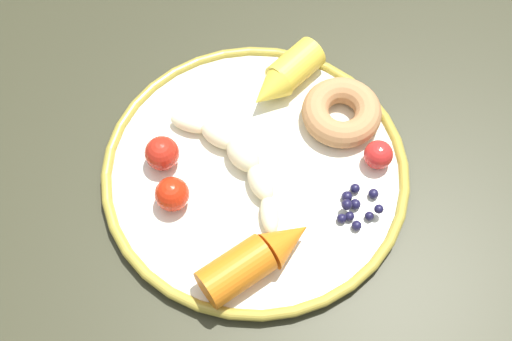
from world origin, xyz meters
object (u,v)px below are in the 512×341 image
object	(u,v)px
plate	(256,172)
tomato_far	(162,153)
dining_table	(251,235)
carrot_orange	(259,258)
blueberry_pile	(357,205)
carrot_yellow	(284,76)
donut	(342,112)
tomato_mid	(378,155)
tomato_near	(172,194)
banana	(237,160)

from	to	relation	value
plate	tomato_far	bearing A→B (deg)	-87.31
tomato_far	dining_table	bearing A→B (deg)	74.48
carrot_orange	blueberry_pile	bearing A→B (deg)	131.08
carrot_yellow	donut	xyz separation A→B (m)	(0.04, 0.07, -0.00)
blueberry_pile	tomato_mid	size ratio (longest dim) A/B	1.69
tomato_near	tomato_mid	world-z (taller)	tomato_near
plate	tomato_far	size ratio (longest dim) A/B	8.97
banana	blueberry_pile	world-z (taller)	banana
dining_table	donut	distance (m)	0.19
tomato_mid	tomato_near	bearing A→B (deg)	-68.63
carrot_yellow	tomato_near	size ratio (longest dim) A/B	2.87
carrot_orange	tomato_mid	size ratio (longest dim) A/B	3.61
banana	tomato_mid	bearing A→B (deg)	100.45
carrot_yellow	tomato_mid	xyz separation A→B (m)	(0.09, 0.12, -0.00)
carrot_orange	tomato_mid	distance (m)	0.18
blueberry_pile	tomato_near	xyz separation A→B (m)	(0.02, -0.20, 0.01)
banana	tomato_mid	distance (m)	0.15
dining_table	carrot_orange	distance (m)	0.15
donut	tomato_far	world-z (taller)	tomato_far
blueberry_pile	tomato_far	distance (m)	0.22
tomato_near	carrot_orange	bearing A→B (deg)	60.32
dining_table	tomato_near	distance (m)	0.15
blueberry_pile	dining_table	bearing A→B (deg)	-87.96
banana	tomato_mid	xyz separation A→B (m)	(-0.03, 0.15, 0.00)
carrot_orange	plate	bearing A→B (deg)	-169.43
dining_table	donut	size ratio (longest dim) A/B	11.54
carrot_orange	carrot_yellow	size ratio (longest dim) A/B	1.09
plate	donut	size ratio (longest dim) A/B	3.75
banana	tomato_near	world-z (taller)	tomato_near
plate	tomato_mid	distance (m)	0.14
plate	carrot_orange	distance (m)	0.11
dining_table	tomato_near	bearing A→B (deg)	-77.22
plate	carrot_yellow	xyz separation A→B (m)	(-0.12, 0.01, 0.02)
dining_table	plate	xyz separation A→B (m)	(-0.03, 0.00, 0.10)
plate	blueberry_pile	xyz separation A→B (m)	(0.03, 0.11, 0.01)
tomato_far	tomato_near	bearing A→B (deg)	24.48
carrot_orange	tomato_near	size ratio (longest dim) A/B	3.13
carrot_orange	blueberry_pile	world-z (taller)	carrot_orange
blueberry_pile	tomato_far	xyz separation A→B (m)	(-0.02, -0.22, 0.01)
dining_table	donut	bearing A→B (deg)	142.92
dining_table	carrot_yellow	distance (m)	0.20
carrot_orange	blueberry_pile	distance (m)	0.12
dining_table	carrot_orange	bearing A→B (deg)	15.49
carrot_orange	donut	xyz separation A→B (m)	(-0.19, 0.07, -0.01)
banana	carrot_orange	bearing A→B (deg)	20.18
plate	carrot_yellow	size ratio (longest dim) A/B	3.20
tomato_mid	banana	bearing A→B (deg)	-79.55
dining_table	banana	distance (m)	0.12
tomato_mid	tomato_far	world-z (taller)	tomato_far
carrot_yellow	blueberry_pile	xyz separation A→B (m)	(0.15, 0.10, -0.01)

